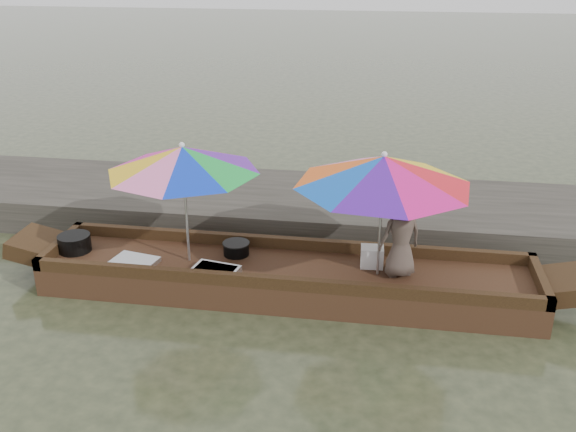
# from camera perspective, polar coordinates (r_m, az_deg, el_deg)

# --- Properties ---
(water) EXTENTS (80.00, 80.00, 0.00)m
(water) POSITION_cam_1_polar(r_m,az_deg,el_deg) (8.17, -0.11, -6.75)
(water) COLOR #2D3320
(water) RESTS_ON ground
(dock) EXTENTS (22.00, 2.20, 0.50)m
(dock) POSITION_cam_1_polar(r_m,az_deg,el_deg) (10.03, 1.91, 0.62)
(dock) COLOR #2D2B26
(dock) RESTS_ON ground
(boat_hull) EXTENTS (6.13, 1.20, 0.35)m
(boat_hull) POSITION_cam_1_polar(r_m,az_deg,el_deg) (8.09, -0.11, -5.67)
(boat_hull) COLOR #3B1F11
(boat_hull) RESTS_ON water
(cooking_pot) EXTENTS (0.42, 0.42, 0.22)m
(cooking_pot) POSITION_cam_1_polar(r_m,az_deg,el_deg) (8.83, -18.45, -2.29)
(cooking_pot) COLOR black
(cooking_pot) RESTS_ON boat_hull
(tray_crayfish) EXTENTS (0.62, 0.48, 0.09)m
(tray_crayfish) POSITION_cam_1_polar(r_m,az_deg,el_deg) (7.84, -6.53, -4.97)
(tray_crayfish) COLOR silver
(tray_crayfish) RESTS_ON boat_hull
(tray_scallop) EXTENTS (0.62, 0.48, 0.06)m
(tray_scallop) POSITION_cam_1_polar(r_m,az_deg,el_deg) (8.30, -13.50, -3.98)
(tray_scallop) COLOR silver
(tray_scallop) RESTS_ON boat_hull
(charcoal_grill) EXTENTS (0.33, 0.33, 0.15)m
(charcoal_grill) POSITION_cam_1_polar(r_m,az_deg,el_deg) (8.32, -4.63, -2.95)
(charcoal_grill) COLOR black
(charcoal_grill) RESTS_ON boat_hull
(supply_bag) EXTENTS (0.29, 0.23, 0.26)m
(supply_bag) POSITION_cam_1_polar(r_m,az_deg,el_deg) (8.04, 7.47, -3.61)
(supply_bag) COLOR silver
(supply_bag) RESTS_ON boat_hull
(vendor) EXTENTS (0.60, 0.51, 1.04)m
(vendor) POSITION_cam_1_polar(r_m,az_deg,el_deg) (7.72, 10.00, -1.74)
(vendor) COLOR #4F4239
(vendor) RESTS_ON boat_hull
(umbrella_bow) EXTENTS (1.99, 1.99, 1.55)m
(umbrella_bow) POSITION_cam_1_polar(r_m,az_deg,el_deg) (7.97, -9.09, 1.11)
(umbrella_bow) COLOR #5C14A5
(umbrella_bow) RESTS_ON boat_hull
(umbrella_stern) EXTENTS (2.58, 2.58, 1.55)m
(umbrella_stern) POSITION_cam_1_polar(r_m,az_deg,el_deg) (7.60, 8.25, 0.06)
(umbrella_stern) COLOR yellow
(umbrella_stern) RESTS_ON boat_hull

